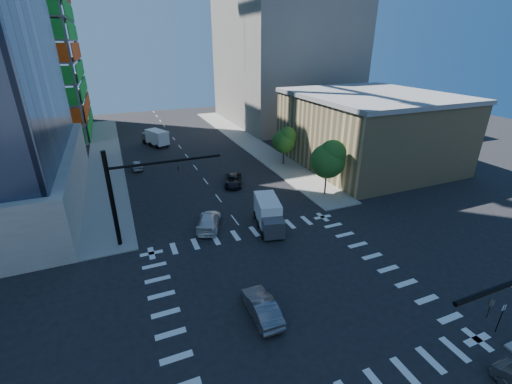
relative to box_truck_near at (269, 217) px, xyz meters
name	(u,v)px	position (x,y,z in m)	size (l,w,h in m)	color
ground	(287,289)	(-2.68, -9.15, -1.26)	(160.00, 160.00, 0.00)	black
road_markings	(287,289)	(-2.68, -9.15, -1.25)	(20.00, 20.00, 0.01)	silver
sidewalk_ne	(248,142)	(9.82, 30.85, -1.18)	(5.00, 60.00, 0.15)	gray
sidewalk_nw	(105,158)	(-15.18, 30.85, -1.18)	(5.00, 60.00, 0.15)	gray
commercial_building	(369,129)	(22.32, 12.85, 4.06)	(20.50, 22.50, 10.60)	tan
bg_building_ne	(283,58)	(24.32, 45.85, 12.74)	(24.00, 30.00, 28.00)	slate
signal_mast_nw	(129,189)	(-12.67, 2.35, 4.24)	(10.20, 0.40, 9.00)	black
tree_south	(329,159)	(9.95, 4.76, 3.43)	(4.16, 4.16, 6.82)	#382316
tree_north	(285,140)	(10.25, 16.76, 2.73)	(3.54, 3.52, 5.78)	#382316
no_parking_sign	(501,315)	(8.02, -18.15, 0.12)	(0.30, 0.06, 2.20)	black
car_nb_far	(233,180)	(0.38, 12.18, -0.61)	(2.14, 4.64, 1.29)	black
car_sb_near	(209,221)	(-5.60, 2.41, -0.52)	(2.08, 5.11, 1.48)	silver
car_sb_mid	(137,165)	(-10.78, 23.51, -0.61)	(1.53, 3.79, 1.29)	#B2B5BA
car_sb_cross	(262,307)	(-5.55, -10.91, -0.51)	(1.59, 4.55, 1.50)	#57565B
box_truck_near	(269,217)	(0.00, 0.00, 0.00)	(3.46, 5.80, 2.84)	black
box_truck_far	(155,138)	(-6.58, 35.49, 0.03)	(4.36, 6.03, 2.91)	black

